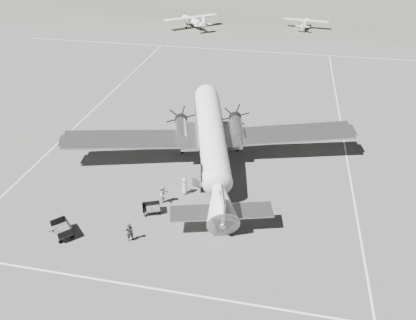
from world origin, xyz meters
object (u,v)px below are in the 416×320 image
(light_plane_right, at_px, (305,24))
(baggage_cart_far, at_px, (62,230))
(light_plane_left, at_px, (193,22))
(baggage_cart_near, at_px, (151,209))
(passenger, at_px, (185,186))
(ground_crew, at_px, (130,232))
(ramp_agent, at_px, (164,194))
(dc3_airliner, at_px, (212,144))

(light_plane_right, bearing_deg, baggage_cart_far, -95.71)
(light_plane_left, height_order, baggage_cart_near, light_plane_left)
(light_plane_right, xyz_separation_m, passenger, (-10.38, -61.62, -0.19))
(ground_crew, bearing_deg, ramp_agent, -141.92)
(light_plane_right, bearing_deg, dc3_airliner, -89.64)
(light_plane_left, xyz_separation_m, ramp_agent, (11.37, -58.92, -0.37))
(ground_crew, relative_size, ramp_agent, 0.90)
(passenger, bearing_deg, ground_crew, 136.02)
(dc3_airliner, relative_size, ground_crew, 18.07)
(dc3_airliner, bearing_deg, baggage_cart_far, -145.01)
(passenger, bearing_deg, light_plane_left, -10.18)
(light_plane_left, xyz_separation_m, light_plane_right, (23.12, 4.35, -0.29))
(ground_crew, height_order, passenger, ground_crew)
(light_plane_right, height_order, baggage_cart_far, light_plane_right)
(light_plane_left, xyz_separation_m, baggage_cart_near, (10.73, -60.43, -0.82))
(light_plane_right, distance_m, ground_crew, 69.40)
(dc3_airliner, xyz_separation_m, ramp_agent, (-2.97, -6.01, -1.86))
(dc3_airliner, distance_m, passenger, 5.05)
(dc3_airliner, bearing_deg, ramp_agent, -132.05)
(baggage_cart_near, distance_m, passenger, 3.76)
(dc3_airliner, xyz_separation_m, passenger, (-1.60, -4.37, -1.96))
(passenger, bearing_deg, ramp_agent, 117.48)
(light_plane_left, xyz_separation_m, ground_crew, (10.18, -63.83, -0.46))
(ramp_agent, bearing_deg, dc3_airliner, 4.76)
(ground_crew, distance_m, ramp_agent, 5.06)
(dc3_airliner, relative_size, passenger, 18.41)
(baggage_cart_near, xyz_separation_m, ground_crew, (-0.55, -3.40, 0.37))
(light_plane_left, bearing_deg, light_plane_right, -30.22)
(light_plane_left, relative_size, baggage_cart_near, 7.92)
(baggage_cart_far, relative_size, ramp_agent, 1.09)
(baggage_cart_near, relative_size, baggage_cart_far, 0.79)
(light_plane_left, bearing_deg, baggage_cart_far, -126.46)
(light_plane_right, xyz_separation_m, ground_crew, (-12.94, -68.18, -0.17))
(dc3_airliner, bearing_deg, ground_crew, -126.58)
(ramp_agent, bearing_deg, baggage_cart_near, -171.75)
(baggage_cart_near, bearing_deg, light_plane_right, 56.76)
(ramp_agent, bearing_deg, passenger, -8.77)
(baggage_cart_near, height_order, passenger, passenger)
(baggage_cart_near, bearing_deg, passenger, 35.17)
(ground_crew, bearing_deg, light_plane_right, -139.13)
(baggage_cart_far, distance_m, passenger, 10.53)
(ground_crew, bearing_deg, dc3_airliner, -149.18)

